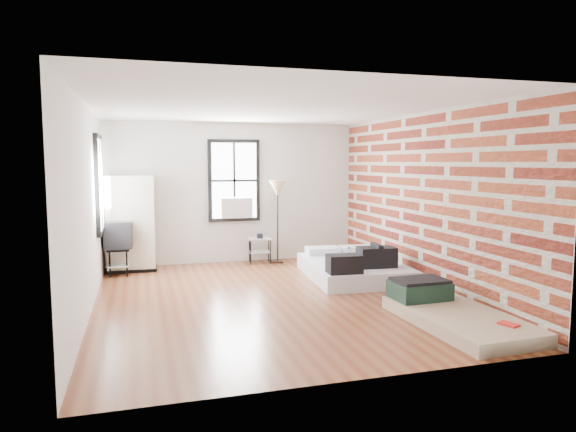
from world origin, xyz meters
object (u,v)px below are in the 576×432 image
object	(u,v)px
mattress_bare	(450,311)
side_table	(260,244)
floor_lamp	(277,192)
wardrobe	(131,224)
mattress_main	(354,267)
tv_stand	(119,236)

from	to	relation	value
mattress_bare	side_table	xyz separation A→B (m)	(-1.45, 4.42, 0.26)
mattress_bare	floor_lamp	bearing A→B (deg)	101.95
wardrobe	floor_lamp	distance (m)	2.87
mattress_main	floor_lamp	xyz separation A→B (m)	(-0.93, 1.71, 1.23)
wardrobe	tv_stand	distance (m)	0.38
side_table	tv_stand	xyz separation A→B (m)	(-2.68, -0.32, 0.30)
mattress_main	mattress_bare	size ratio (longest dim) A/B	1.08
mattress_bare	tv_stand	xyz separation A→B (m)	(-4.13, 4.10, 0.56)
mattress_bare	floor_lamp	size ratio (longest dim) A/B	1.24
mattress_bare	side_table	bearing A→B (deg)	105.95
floor_lamp	tv_stand	distance (m)	3.13
mattress_main	wardrobe	size ratio (longest dim) A/B	1.26
mattress_bare	wardrobe	world-z (taller)	wardrobe
mattress_main	floor_lamp	size ratio (longest dim) A/B	1.35
wardrobe	side_table	xyz separation A→B (m)	(2.46, 0.07, -0.49)
mattress_bare	tv_stand	size ratio (longest dim) A/B	2.14
side_table	floor_lamp	xyz separation A→B (m)	(0.35, -0.07, 1.03)
mattress_bare	side_table	distance (m)	4.66
mattress_main	tv_stand	distance (m)	4.25
mattress_main	tv_stand	world-z (taller)	tv_stand
floor_lamp	tv_stand	world-z (taller)	floor_lamp
mattress_main	side_table	size ratio (longest dim) A/B	3.80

